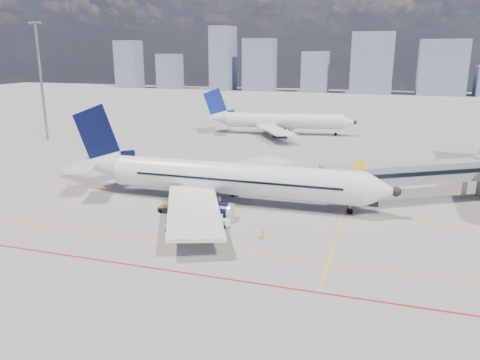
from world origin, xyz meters
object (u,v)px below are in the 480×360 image
at_px(main_aircraft, 221,178).
at_px(ramp_worker, 262,234).
at_px(baggage_tug, 219,221).
at_px(belt_loader, 174,209).
at_px(second_aircraft, 277,121).
at_px(cargo_dolly, 184,224).

height_order(main_aircraft, ramp_worker, main_aircraft).
distance_m(baggage_tug, belt_loader, 7.26).
bearing_deg(baggage_tug, second_aircraft, 104.82).
distance_m(main_aircraft, ramp_worker, 14.37).
relative_size(belt_loader, ramp_worker, 3.49).
xyz_separation_m(main_aircraft, belt_loader, (-3.92, -6.11, -2.67)).
distance_m(main_aircraft, belt_loader, 7.74).
height_order(second_aircraft, baggage_tug, second_aircraft).
bearing_deg(main_aircraft, ramp_worker, -52.89).
height_order(main_aircraft, second_aircraft, main_aircraft).
bearing_deg(belt_loader, main_aircraft, 63.64).
bearing_deg(belt_loader, second_aircraft, 97.27).
xyz_separation_m(second_aircraft, belt_loader, (1.00, -60.11, -2.68)).
relative_size(main_aircraft, baggage_tug, 19.81).
relative_size(baggage_tug, cargo_dolly, 0.55).
bearing_deg(baggage_tug, belt_loader, 167.30).
height_order(cargo_dolly, belt_loader, cargo_dolly).
bearing_deg(ramp_worker, baggage_tug, 78.92).
height_order(second_aircraft, ramp_worker, second_aircraft).
height_order(baggage_tug, cargo_dolly, cargo_dolly).
height_order(baggage_tug, ramp_worker, ramp_worker).
distance_m(cargo_dolly, ramp_worker, 8.60).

